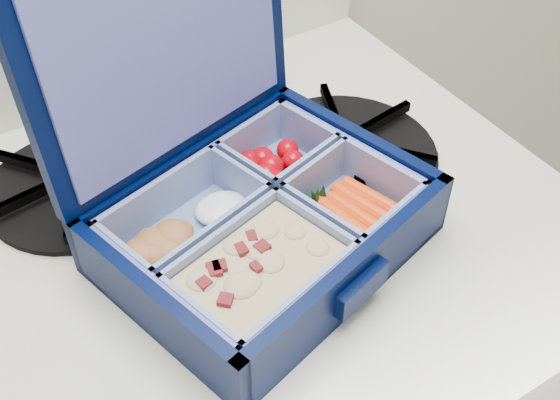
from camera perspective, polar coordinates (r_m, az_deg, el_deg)
bento_box at (r=0.57m, az=-1.25°, el=-2.01°), size 0.29×0.25×0.06m
burner_grate at (r=0.67m, az=5.17°, el=4.41°), size 0.21×0.21×0.03m
burner_grate_rear at (r=0.66m, az=-16.36°, el=1.42°), size 0.18×0.18×0.02m
fork at (r=0.68m, az=-7.03°, el=3.63°), size 0.08×0.16×0.01m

